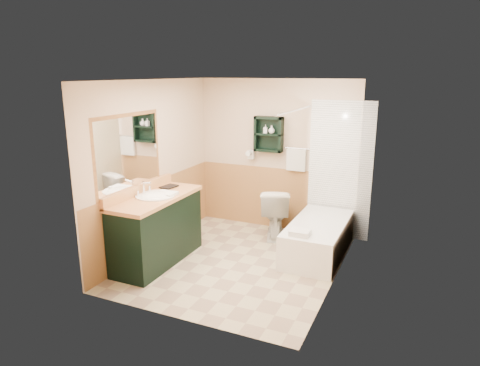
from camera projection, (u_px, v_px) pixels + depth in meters
name	position (u px, v px, depth m)	size (l,w,h in m)	color
floor	(238.00, 262.00, 5.79)	(3.00, 3.00, 0.00)	#BFB38B
back_wall	(277.00, 155.00, 6.83)	(2.60, 0.04, 2.40)	beige
left_wall	(152.00, 167.00, 6.01)	(0.04, 3.00, 2.40)	beige
right_wall	(341.00, 187.00, 4.97)	(0.04, 3.00, 2.40)	beige
ceiling	(237.00, 78.00, 5.18)	(2.60, 3.00, 0.04)	white
wainscot_left	(157.00, 214.00, 6.17)	(2.98, 2.98, 1.00)	tan
wainscot_back	(275.00, 198.00, 6.98)	(2.58, 2.58, 1.00)	tan
mirror_frame	(129.00, 153.00, 5.42)	(1.30, 1.30, 1.00)	olive
mirror_glass	(129.00, 153.00, 5.42)	(1.20, 1.20, 0.90)	white
tile_right	(348.00, 184.00, 5.68)	(1.50, 1.50, 2.10)	white
tile_back	(340.00, 171.00, 6.42)	(0.95, 0.95, 2.10)	white
tile_accent	(352.00, 120.00, 5.47)	(1.50, 1.50, 0.10)	#124027
wall_shelf	(269.00, 134.00, 6.68)	(0.45, 0.15, 0.55)	black
hair_dryer	(251.00, 154.00, 6.91)	(0.10, 0.24, 0.18)	white
towel_bar	(297.00, 148.00, 6.59)	(0.40, 0.06, 0.40)	silver
curtain_rod	(296.00, 110.00, 5.74)	(0.03, 0.03, 1.60)	silver
shower_curtain	(298.00, 169.00, 6.11)	(1.05, 1.05, 1.70)	beige
vanity	(157.00, 229.00, 5.70)	(0.59, 1.45, 0.92)	black
bathtub	(318.00, 238.00, 5.97)	(0.72, 1.50, 0.48)	white
toilet	(275.00, 212.00, 6.63)	(0.44, 0.78, 0.76)	white
counter_towel	(166.00, 194.00, 5.63)	(0.27, 0.21, 0.04)	silver
vanity_book	(164.00, 178.00, 6.02)	(0.18, 0.02, 0.24)	black
tub_towel	(300.00, 233.00, 5.44)	(0.25, 0.21, 0.07)	silver
soap_bottle_a	(265.00, 131.00, 6.68)	(0.06, 0.13, 0.06)	white
soap_bottle_b	(272.00, 130.00, 6.64)	(0.10, 0.12, 0.10)	white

